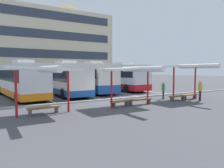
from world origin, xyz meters
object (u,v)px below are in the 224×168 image
object	(u,v)px
waiting_shelter_0	(44,70)
coach_bus_3	(117,77)
waiting_passenger_0	(163,89)
bench_4	(190,95)
waiting_shelter_1	(133,70)
waiting_passenger_1	(200,89)
bench_0	(44,109)
bench_1	(120,102)
waiting_shelter_2	(188,67)
coach_bus_0	(20,80)
coach_bus_2	(89,78)
coach_bus_1	(62,79)
bench_2	(140,100)
bench_3	(178,97)

from	to	relation	value
waiting_shelter_0	coach_bus_3	bearing A→B (deg)	42.87
coach_bus_3	waiting_passenger_0	size ratio (longest dim) A/B	6.59
coach_bus_3	waiting_shelter_0	distance (m)	16.74
bench_4	waiting_passenger_0	distance (m)	2.53
coach_bus_3	bench_4	xyz separation A→B (m)	(0.83, -11.09, -1.34)
waiting_shelter_1	waiting_passenger_1	world-z (taller)	waiting_shelter_1
bench_0	waiting_passenger_1	world-z (taller)	waiting_passenger_1
waiting_shelter_0	bench_1	size ratio (longest dim) A/B	2.92
bench_1	waiting_shelter_2	size ratio (longest dim) A/B	0.34
coach_bus_0	coach_bus_2	xyz separation A→B (m)	(8.27, 1.86, 0.02)
coach_bus_2	bench_0	world-z (taller)	coach_bus_2
coach_bus_1	coach_bus_2	xyz separation A→B (m)	(3.99, 1.47, -0.01)
coach_bus_3	waiting_shelter_1	world-z (taller)	coach_bus_3
bench_1	bench_2	xyz separation A→B (m)	(1.80, -0.01, 0.01)
coach_bus_3	waiting_shelter_0	world-z (taller)	coach_bus_3
bench_1	coach_bus_0	bearing A→B (deg)	119.99
waiting_shelter_2	bench_1	bearing A→B (deg)	177.32
waiting_shelter_0	waiting_shelter_1	xyz separation A→B (m)	(6.26, -0.13, 0.03)
coach_bus_0	coach_bus_1	xyz separation A→B (m)	(4.28, 0.39, 0.02)
coach_bus_2	coach_bus_1	bearing A→B (deg)	-159.78
waiting_passenger_1	bench_4	bearing A→B (deg)	82.10
waiting_shelter_1	bench_1	world-z (taller)	waiting_shelter_1
coach_bus_1	bench_3	distance (m)	12.24
bench_4	waiting_passenger_1	size ratio (longest dim) A/B	1.11
coach_bus_3	bench_4	size ratio (longest dim) A/B	5.54
bench_3	waiting_shelter_1	bearing A→B (deg)	-177.32
bench_0	waiting_shelter_1	bearing A→B (deg)	-4.77
coach_bus_0	waiting_shelter_2	bearing A→B (deg)	-38.50
waiting_shelter_1	bench_1	size ratio (longest dim) A/B	2.95
coach_bus_0	waiting_passenger_1	distance (m)	16.73
bench_3	waiting_passenger_1	size ratio (longest dim) A/B	1.07
bench_0	waiting_shelter_1	size ratio (longest dim) A/B	0.42
waiting_shelter_0	bench_0	world-z (taller)	waiting_shelter_0
bench_3	coach_bus_2	bearing A→B (deg)	105.21
coach_bus_3	waiting_passenger_0	bearing A→B (deg)	-97.65
waiting_shelter_0	waiting_shelter_2	size ratio (longest dim) A/B	0.99
bench_3	waiting_passenger_1	distance (m)	2.04
bench_4	waiting_passenger_0	xyz separation A→B (m)	(-2.16, 1.18, 0.59)
coach_bus_2	bench_3	distance (m)	11.85
coach_bus_0	bench_3	bearing A→B (deg)	-39.92
bench_4	coach_bus_0	bearing A→B (deg)	144.66
coach_bus_2	bench_2	size ratio (longest dim) A/B	6.08
bench_1	waiting_passenger_0	xyz separation A→B (m)	(5.55, 1.29, 0.60)
coach_bus_2	waiting_shelter_0	xyz separation A→B (m)	(-8.19, -11.46, 0.97)
waiting_shelter_1	bench_4	size ratio (longest dim) A/B	2.42
waiting_shelter_1	coach_bus_3	bearing A→B (deg)	62.52
waiting_passenger_1	waiting_shelter_2	bearing A→B (deg)	133.78
coach_bus_2	bench_1	world-z (taller)	coach_bus_2
coach_bus_0	coach_bus_1	world-z (taller)	coach_bus_1
bench_1	waiting_shelter_2	world-z (taller)	waiting_shelter_2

